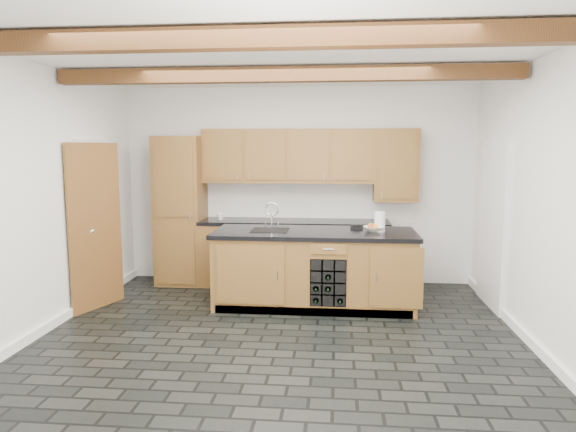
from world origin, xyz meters
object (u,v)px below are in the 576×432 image
Objects in this scene: island at (315,268)px; paper_towel at (380,222)px; kitchen_scale at (357,227)px; fruit_bowl at (374,229)px.

paper_towel is (0.78, 0.04, 0.59)m from island.
island is 0.75m from kitchen_scale.
fruit_bowl is (0.72, 0.05, 0.50)m from island.
kitchen_scale is at bearing 134.88° from fruit_bowl.
fruit_bowl is (0.20, -0.20, 0.01)m from kitchen_scale.
island is 0.98m from paper_towel.
paper_towel is at bearing 3.02° from island.
fruit_bowl reaches higher than kitchen_scale.
island is 10.29× the size of paper_towel.
paper_towel reaches higher than island.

